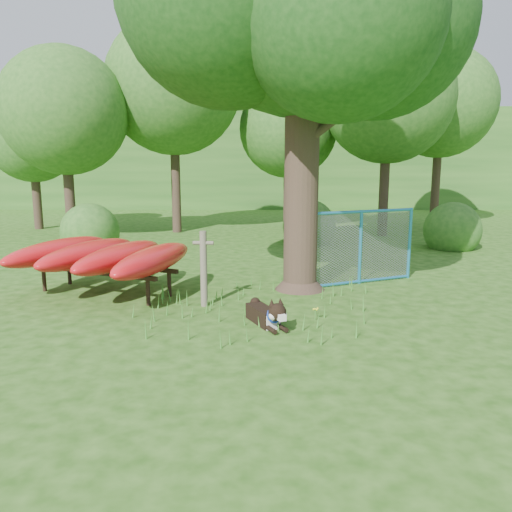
{
  "coord_description": "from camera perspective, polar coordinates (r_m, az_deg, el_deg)",
  "views": [
    {
      "loc": [
        0.22,
        -7.92,
        2.67
      ],
      "look_at": [
        0.2,
        1.2,
        1.0
      ],
      "focal_mm": 35.0,
      "sensor_mm": 36.0,
      "label": 1
    }
  ],
  "objects": [
    {
      "name": "bg_tree_a",
      "position": [
        19.22,
        -21.1,
        15.14
      ],
      "size": [
        4.4,
        4.4,
        6.7
      ],
      "color": "#34251C",
      "rests_on": "ground"
    },
    {
      "name": "bg_tree_f",
      "position": [
        22.88,
        -24.21,
        12.16
      ],
      "size": [
        3.6,
        3.6,
        5.55
      ],
      "color": "#34251C",
      "rests_on": "ground"
    },
    {
      "name": "bg_tree_d",
      "position": [
        19.66,
        14.87,
        17.11
      ],
      "size": [
        4.8,
        4.8,
        7.5
      ],
      "color": "#34251C",
      "rests_on": "ground"
    },
    {
      "name": "bg_tree_b",
      "position": [
        20.39,
        -9.46,
        18.55
      ],
      "size": [
        5.2,
        5.2,
        8.22
      ],
      "color": "#34251C",
      "rests_on": "ground"
    },
    {
      "name": "fence_section",
      "position": [
        11.48,
        11.83,
        1.0
      ],
      "size": [
        2.66,
        1.24,
        2.8
      ],
      "rotation": [
        0.0,
        0.0,
        0.42
      ],
      "color": "#2987BF",
      "rests_on": "ground"
    },
    {
      "name": "wildflower_clump",
      "position": [
        8.79,
        6.82,
        -6.16
      ],
      "size": [
        0.1,
        0.1,
        0.22
      ],
      "rotation": [
        0.0,
        0.0,
        -0.04
      ],
      "color": "#438C2D",
      "rests_on": "ground"
    },
    {
      "name": "kayak_rack",
      "position": [
        10.8,
        -16.99,
        0.09
      ],
      "size": [
        3.87,
        4.19,
        1.08
      ],
      "rotation": [
        0.0,
        0.0,
        -0.42
      ],
      "color": "black",
      "rests_on": "ground"
    },
    {
      "name": "ground",
      "position": [
        8.36,
        -1.4,
        -8.25
      ],
      "size": [
        80.0,
        80.0,
        0.0
      ],
      "primitive_type": "plane",
      "color": "#1E490E",
      "rests_on": "ground"
    },
    {
      "name": "shrub_right",
      "position": [
        17.32,
        21.39,
        0.8
      ],
      "size": [
        1.8,
        1.8,
        1.8
      ],
      "primitive_type": "sphere",
      "color": "#2A5F1E",
      "rests_on": "ground"
    },
    {
      "name": "shrub_mid",
      "position": [
        17.22,
        6.06,
        1.41
      ],
      "size": [
        1.8,
        1.8,
        1.8
      ],
      "primitive_type": "sphere",
      "color": "#2A5F1E",
      "rests_on": "ground"
    },
    {
      "name": "shrub_left",
      "position": [
        16.5,
        -18.32,
        0.54
      ],
      "size": [
        1.8,
        1.8,
        1.8
      ],
      "primitive_type": "sphere",
      "color": "#2A5F1E",
      "rests_on": "ground"
    },
    {
      "name": "bg_tree_c",
      "position": [
        21.01,
        3.74,
        14.3
      ],
      "size": [
        4.0,
        4.0,
        6.12
      ],
      "color": "#34251C",
      "rests_on": "ground"
    },
    {
      "name": "wooden_post",
      "position": [
        9.49,
        -6.0,
        -1.25
      ],
      "size": [
        0.39,
        0.14,
        1.45
      ],
      "rotation": [
        0.0,
        0.0,
        -0.04
      ],
      "color": "brown",
      "rests_on": "ground"
    },
    {
      "name": "bg_tree_e",
      "position": [
        23.4,
        20.37,
        16.05
      ],
      "size": [
        4.6,
        4.6,
        7.55
      ],
      "color": "#34251C",
      "rests_on": "ground"
    },
    {
      "name": "wooded_hillside",
      "position": [
        35.92,
        -0.23,
        10.92
      ],
      "size": [
        80.0,
        12.0,
        6.0
      ],
      "primitive_type": "cube",
      "color": "#2A5F1E",
      "rests_on": "ground"
    },
    {
      "name": "husky_dog",
      "position": [
        8.41,
        1.36,
        -6.71
      ],
      "size": [
        0.71,
        1.21,
        0.57
      ],
      "rotation": [
        0.0,
        0.0,
        0.44
      ],
      "color": "black",
      "rests_on": "ground"
    }
  ]
}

